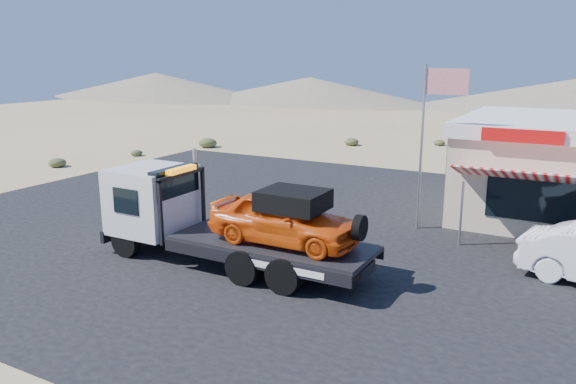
{
  "coord_description": "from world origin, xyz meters",
  "views": [
    {
      "loc": [
        10.11,
        -15.41,
        6.27
      ],
      "look_at": [
        0.65,
        1.86,
        1.5
      ],
      "focal_mm": 35.0,
      "sensor_mm": 36.0,
      "label": 1
    }
  ],
  "objects": [
    {
      "name": "desert_scrub",
      "position": [
        -14.79,
        7.2,
        0.31
      ],
      "size": [
        24.96,
        35.5,
        0.72
      ],
      "color": "#3D4525",
      "rests_on": "ground"
    },
    {
      "name": "ground",
      "position": [
        0.0,
        0.0,
        0.0
      ],
      "size": [
        120.0,
        120.0,
        0.0
      ],
      "primitive_type": "plane",
      "color": "#9B8058",
      "rests_on": "ground"
    },
    {
      "name": "distant_hills",
      "position": [
        -9.77,
        55.14,
        1.89
      ],
      "size": [
        126.0,
        48.0,
        4.2
      ],
      "color": "#726B59",
      "rests_on": "ground"
    },
    {
      "name": "flagpole",
      "position": [
        4.93,
        4.5,
        3.76
      ],
      "size": [
        1.55,
        0.1,
        6.0
      ],
      "color": "#99999E",
      "rests_on": "asphalt_lot"
    },
    {
      "name": "asphalt_lot",
      "position": [
        2.0,
        3.0,
        0.01
      ],
      "size": [
        32.0,
        24.0,
        0.02
      ],
      "primitive_type": "cube",
      "color": "black",
      "rests_on": "ground"
    },
    {
      "name": "tow_truck",
      "position": [
        0.61,
        -1.97,
        1.55
      ],
      "size": [
        8.64,
        2.56,
        2.89
      ],
      "color": "black",
      "rests_on": "asphalt_lot"
    }
  ]
}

